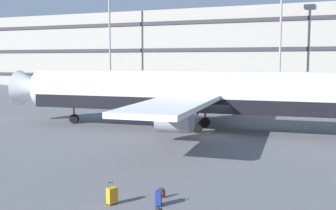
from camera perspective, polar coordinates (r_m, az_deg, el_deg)
name	(u,v)px	position (r m, az deg, el deg)	size (l,w,h in m)	color
ground_plane	(213,135)	(34.35, 6.21, -4.19)	(600.00, 600.00, 0.00)	#5B5B60
terminal_structure	(291,50)	(86.86, 16.60, 7.28)	(142.01, 17.07, 16.17)	gray
airliner	(193,94)	(36.71, 3.42, 1.54)	(36.42, 29.41, 10.78)	silver
light_mast_far_left	(109,23)	(83.56, -8.05, 11.07)	(1.80, 0.50, 23.06)	gray
light_mast_left	(281,28)	(72.43, 15.23, 10.20)	(1.80, 0.50, 19.53)	gray
suitcase_silver	(112,195)	(18.48, -7.69, -12.19)	(0.42, 0.52, 0.96)	orange
suitcase_small	(159,198)	(18.15, -1.30, -12.61)	(0.33, 0.43, 0.78)	navy
backpack_scuffed	(162,193)	(19.17, -0.79, -12.01)	(0.34, 0.37, 0.50)	#592619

